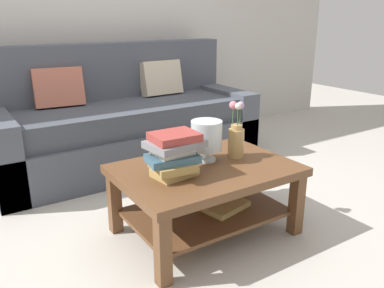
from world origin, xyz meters
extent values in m
plane|color=#B7B2A8|center=(0.00, 0.00, 0.00)|extent=(10.00, 10.00, 0.00)
cube|color=#BCB7B2|center=(0.00, 1.65, 1.35)|extent=(6.40, 0.12, 2.70)
cube|color=#474C56|center=(0.06, 0.94, 0.18)|extent=(2.29, 0.90, 0.36)
cube|color=#40444E|center=(0.06, 0.91, 0.46)|extent=(2.05, 0.74, 0.20)
cube|color=#474C56|center=(0.06, 1.29, 0.71)|extent=(2.29, 0.20, 0.70)
cube|color=#474C56|center=(-0.98, 0.94, 0.30)|extent=(0.20, 0.90, 0.60)
cube|color=#474C56|center=(1.11, 0.94, 0.30)|extent=(0.20, 0.90, 0.60)
cube|color=#B26651|center=(-0.45, 1.15, 0.72)|extent=(0.42, 0.22, 0.34)
cube|color=beige|center=(0.52, 1.15, 0.72)|extent=(0.41, 0.20, 0.34)
cube|color=brown|center=(-0.03, -0.42, 0.41)|extent=(1.04, 0.73, 0.05)
cube|color=brown|center=(-0.50, -0.73, 0.19)|extent=(0.07, 0.07, 0.39)
cube|color=brown|center=(0.43, -0.73, 0.19)|extent=(0.07, 0.07, 0.39)
cube|color=brown|center=(-0.50, -0.11, 0.19)|extent=(0.07, 0.07, 0.39)
cube|color=brown|center=(0.43, -0.11, 0.19)|extent=(0.07, 0.07, 0.39)
cube|color=brown|center=(-0.03, -0.42, 0.14)|extent=(0.92, 0.61, 0.02)
cube|color=tan|center=(0.08, -0.47, 0.17)|extent=(0.32, 0.26, 0.03)
cube|color=tan|center=(-0.26, -0.44, 0.46)|extent=(0.25, 0.20, 0.04)
cube|color=tan|center=(-0.27, -0.45, 0.50)|extent=(0.24, 0.23, 0.04)
cube|color=#3D6075|center=(-0.27, -0.44, 0.54)|extent=(0.30, 0.21, 0.04)
cube|color=beige|center=(-0.26, -0.43, 0.58)|extent=(0.21, 0.17, 0.04)
cube|color=slate|center=(-0.25, -0.44, 0.62)|extent=(0.32, 0.25, 0.04)
cube|color=#993833|center=(-0.25, -0.44, 0.66)|extent=(0.25, 0.21, 0.04)
cylinder|color=silver|center=(0.03, -0.34, 0.45)|extent=(0.12, 0.12, 0.02)
cylinder|color=silver|center=(0.03, -0.34, 0.48)|extent=(0.04, 0.04, 0.06)
cylinder|color=silver|center=(0.03, -0.34, 0.60)|extent=(0.19, 0.19, 0.18)
sphere|color=beige|center=(0.00, -0.34, 0.57)|extent=(0.05, 0.05, 0.05)
sphere|color=slate|center=(0.06, -0.32, 0.57)|extent=(0.06, 0.06, 0.06)
cylinder|color=tan|center=(0.22, -0.38, 0.53)|extent=(0.10, 0.10, 0.18)
cylinder|color=tan|center=(0.22, -0.38, 0.63)|extent=(0.07, 0.07, 0.03)
cylinder|color=#426638|center=(0.25, -0.39, 0.70)|extent=(0.01, 0.01, 0.11)
sphere|color=#B28CB7|center=(0.25, -0.39, 0.77)|extent=(0.05, 0.05, 0.05)
cylinder|color=#426638|center=(0.21, -0.36, 0.70)|extent=(0.01, 0.01, 0.10)
sphere|color=#C66B7A|center=(0.21, -0.36, 0.77)|extent=(0.05, 0.05, 0.05)
cylinder|color=#426638|center=(0.22, -0.40, 0.70)|extent=(0.01, 0.01, 0.11)
sphere|color=silver|center=(0.22, -0.40, 0.77)|extent=(0.04, 0.04, 0.04)
camera|label=1|loc=(-1.28, -2.22, 1.29)|focal=36.98mm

